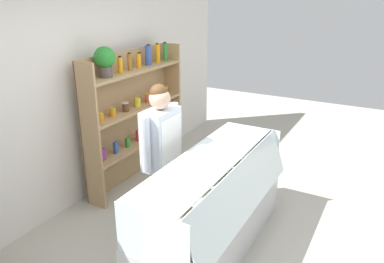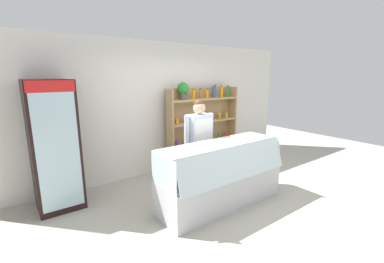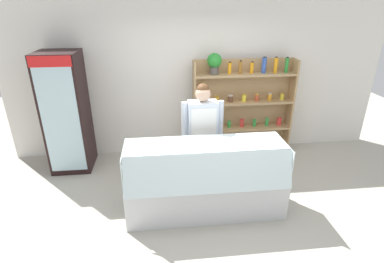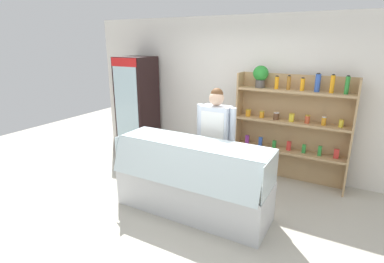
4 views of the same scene
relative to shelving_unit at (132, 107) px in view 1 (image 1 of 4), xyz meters
The scene contains 5 objects.
ground_plane 2.15m from the shelving_unit, 112.36° to the right, with size 12.00×12.00×0.00m, color #B7B2A3.
back_wall 0.83m from the shelving_unit, 158.09° to the left, with size 6.80×0.10×2.70m, color white.
shelving_unit is the anchor object (origin of this frame).
deli_display_case 2.00m from the shelving_unit, 118.12° to the right, with size 2.10×0.75×1.01m.
shop_clerk 1.32m from the shelving_unit, 129.05° to the right, with size 0.61×0.25×1.64m.
Camera 1 is at (-3.04, -1.26, 2.47)m, focal length 35.00 mm.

